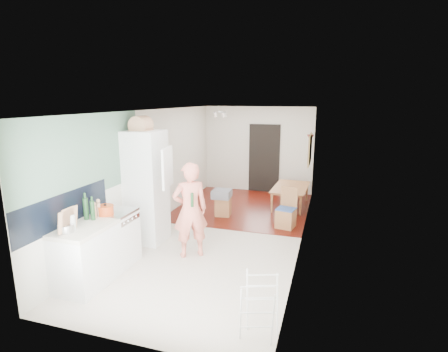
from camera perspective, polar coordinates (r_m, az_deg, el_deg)
The scene contains 32 objects.
room_shell at distance 6.97m, azimuth -0.33°, elevation 0.32°, with size 3.20×7.00×2.50m, color silver, non-canonical shape.
floor at distance 7.34m, azimuth -0.32°, elevation -9.26°, with size 3.20×7.00×0.01m, color beige.
wood_floor_overlay at distance 9.01m, azimuth 3.22°, elevation -5.02°, with size 3.20×3.30×0.01m, color #631208.
sage_wall_panel at distance 5.85m, azimuth -21.59°, elevation 3.02°, with size 0.02×3.00×1.30m, color slate.
tile_splashback at distance 5.59m, azimuth -24.47°, elevation -5.03°, with size 0.02×1.90×0.50m, color black.
doorway_recess at distance 10.29m, azimuth 6.57°, elevation 2.84°, with size 0.90×0.04×2.00m, color black.
base_cabinet at distance 5.66m, azimuth -21.57°, elevation -12.35°, with size 0.60×0.90×0.86m, color white.
worktop at distance 5.49m, azimuth -21.96°, elevation -7.98°, with size 0.62×0.92×0.06m, color beige.
range_cooker at distance 6.20m, azimuth -17.24°, elevation -9.69°, with size 0.60×0.60×0.88m, color white.
cooker_top at distance 6.05m, azimuth -17.53°, elevation -5.65°, with size 0.60×0.60×0.04m, color #BDBDBF.
fridge_housing at distance 6.81m, azimuth -12.59°, elevation -1.79°, with size 0.66×0.66×2.15m, color white.
fridge_door at distance 6.17m, azimuth -9.23°, elevation 1.38°, with size 0.56×0.04×0.70m, color white.
fridge_interior at distance 6.56m, azimuth -10.43°, elevation 2.01°, with size 0.02×0.52×0.66m, color white.
pinboard at distance 8.49m, azimuth 13.87°, elevation 4.24°, with size 0.03×0.90×0.70m, color tan.
pinboard_frame at distance 8.49m, azimuth 13.76°, elevation 4.24°, with size 0.01×0.94×0.74m, color #9F6D3E.
wall_sconce at distance 9.11m, azimuth 13.94°, elevation 6.05°, with size 0.18×0.18×0.16m, color maroon.
person at distance 6.04m, azimuth -5.57°, elevation -4.19°, with size 0.73×0.48×1.99m, color #F4816B.
dining_table at distance 9.14m, azimuth 10.95°, elevation -3.56°, with size 1.27×0.71×0.45m, color #9F6D3E.
dining_chair at distance 7.59m, azimuth 10.11°, elevation -5.21°, with size 0.37×0.37×0.87m, color #9F6D3E, non-canonical shape.
stool at distance 8.28m, azimuth -0.14°, elevation -5.02°, with size 0.34×0.34×0.45m, color #9F6D3E, non-canonical shape.
grey_drape at distance 8.16m, azimuth -0.37°, elevation -2.93°, with size 0.42×0.42×0.19m, color gray.
drying_rack at distance 4.31m, azimuth 5.82°, elevation -20.75°, with size 0.38×0.34×0.74m, color white, non-canonical shape.
bread_bin at distance 6.65m, azimuth -13.41°, elevation 8.06°, with size 0.36×0.34×0.19m, color tan, non-canonical shape.
red_casserole at distance 5.87m, azimuth -18.79°, elevation -5.31°, with size 0.26×0.26×0.15m, color #D0481A.
steel_pan at distance 5.34m, azimuth -24.40°, elevation -7.79°, with size 0.22×0.22×0.11m, color #BDBDBF.
held_bottle at distance 5.86m, azimuth -5.23°, elevation -3.91°, with size 0.05×0.05×0.24m, color #1C4220.
bottle_a at distance 5.73m, azimuth -21.62°, elevation -5.01°, with size 0.08×0.08×0.34m, color #1C4220.
bottle_b at distance 5.68m, azimuth -20.66°, elevation -5.31°, with size 0.07×0.07×0.29m, color #1C4220.
bottle_c at distance 5.37m, azimuth -23.55°, elevation -6.94°, with size 0.09×0.09×0.23m, color beige.
pepper_mill_front at distance 5.82m, azimuth -19.79°, elevation -5.19°, with size 0.06×0.06×0.22m, color tan.
pepper_mill_back at distance 5.77m, azimuth -20.35°, elevation -5.52°, with size 0.05×0.05×0.20m, color tan.
chopping_boards at distance 5.29m, azimuth -24.17°, elevation -6.59°, with size 0.04×0.26×0.35m, color tan, non-canonical shape.
Camera 1 is at (2.04, -6.49, 2.74)m, focal length 28.00 mm.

